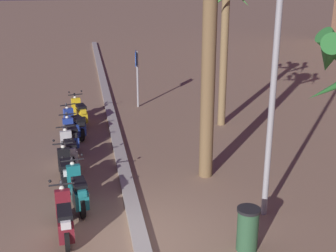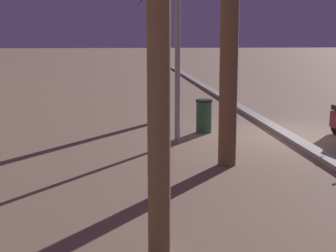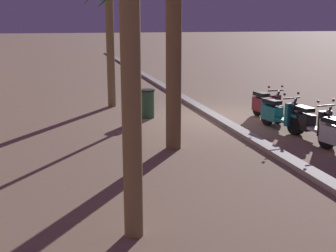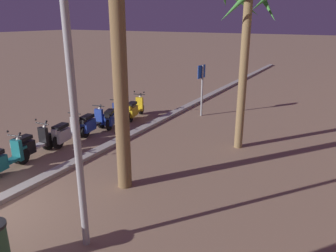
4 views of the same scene
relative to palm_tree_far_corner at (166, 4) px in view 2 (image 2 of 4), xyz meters
name	(u,v)px [view 2 (image 2 of 4)]	position (x,y,z in m)	size (l,w,h in m)	color
ground_plane	(286,135)	(-2.96, -3.09, -3.73)	(200.00, 200.00, 0.00)	#93755B
curb_strip	(284,133)	(-2.96, -3.01, -3.67)	(60.00, 0.36, 0.12)	#ADA89E
palm_tree_far_corner	(166,4)	(0.00, 0.00, 0.00)	(2.22, 2.26, 4.86)	olive
litter_bin	(204,116)	(-2.32, -0.87, -3.25)	(0.48, 0.48, 0.95)	#2D5638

